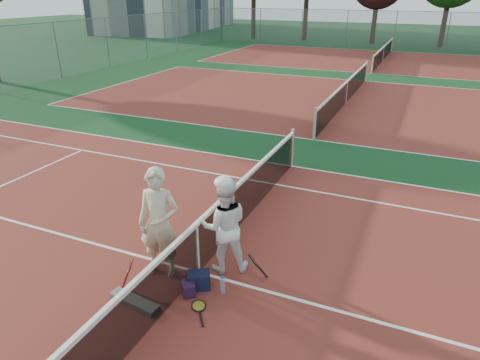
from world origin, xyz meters
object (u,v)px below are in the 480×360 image
at_px(water_bottle, 223,286).
at_px(sports_bag_navy, 199,280).
at_px(racket_red, 131,273).
at_px(net_main, 197,248).
at_px(player_b, 224,226).
at_px(player_a, 159,223).
at_px(sports_bag_purple, 188,288).
at_px(racket_spare, 199,306).
at_px(racket_black_held, 253,268).

bearing_deg(water_bottle, sports_bag_navy, -176.13).
bearing_deg(racket_red, net_main, 14.07).
distance_m(net_main, racket_red, 1.17).
distance_m(player_b, racket_red, 1.74).
height_order(player_b, racket_red, player_b).
bearing_deg(sports_bag_navy, player_b, 77.06).
relative_size(player_a, sports_bag_purple, 6.98).
xyz_separation_m(racket_spare, sports_bag_navy, (-0.22, 0.43, 0.13)).
xyz_separation_m(racket_spare, water_bottle, (0.21, 0.45, 0.14)).
distance_m(racket_spare, sports_bag_navy, 0.50).
relative_size(player_b, racket_black_held, 3.35).
bearing_deg(racket_black_held, net_main, -28.53).
xyz_separation_m(net_main, sports_bag_navy, (0.22, -0.36, -0.36)).
bearing_deg(racket_red, sports_bag_purple, -17.06).
height_order(player_a, player_b, player_a).
height_order(net_main, racket_red, net_main).
xyz_separation_m(sports_bag_purple, water_bottle, (0.52, 0.25, 0.03)).
bearing_deg(player_b, sports_bag_navy, 47.54).
distance_m(net_main, sports_bag_navy, 0.55).
bearing_deg(racket_red, player_b, 12.96).
bearing_deg(player_b, sports_bag_purple, 45.34).
bearing_deg(racket_black_held, sports_bag_purple, 2.67).
distance_m(racket_black_held, racket_spare, 1.14).
distance_m(racket_black_held, sports_bag_navy, 0.94).
bearing_deg(net_main, sports_bag_purple, -77.48).
bearing_deg(racket_spare, water_bottle, -60.73).
xyz_separation_m(player_a, player_b, (0.96, 0.55, -0.12)).
xyz_separation_m(racket_black_held, sports_bag_purple, (-0.85, -0.77, -0.14)).
bearing_deg(sports_bag_purple, racket_red, -166.38).
relative_size(racket_red, sports_bag_purple, 2.00).
bearing_deg(water_bottle, sports_bag_purple, -154.15).
distance_m(racket_red, sports_bag_purple, 0.99).
xyz_separation_m(net_main, player_a, (-0.59, -0.22, 0.48)).
height_order(sports_bag_navy, sports_bag_purple, sports_bag_navy).
distance_m(net_main, sports_bag_purple, 0.71).
bearing_deg(racket_spare, player_a, 25.11).
bearing_deg(sports_bag_purple, player_b, 74.86).
distance_m(player_a, sports_bag_purple, 1.19).
distance_m(racket_black_held, water_bottle, 0.63).
xyz_separation_m(net_main, racket_spare, (0.44, -0.78, -0.49)).
relative_size(player_a, player_b, 1.14).
relative_size(player_a, racket_red, 3.50).
xyz_separation_m(racket_black_held, racket_spare, (-0.54, -0.98, -0.24)).
height_order(net_main, sports_bag_navy, net_main).
bearing_deg(player_b, racket_red, 14.13).
relative_size(player_b, racket_red, 3.06).
bearing_deg(racket_red, racket_spare, -29.60).
height_order(player_b, water_bottle, player_b).
height_order(sports_bag_navy, water_bottle, water_bottle).
height_order(net_main, racket_spare, net_main).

